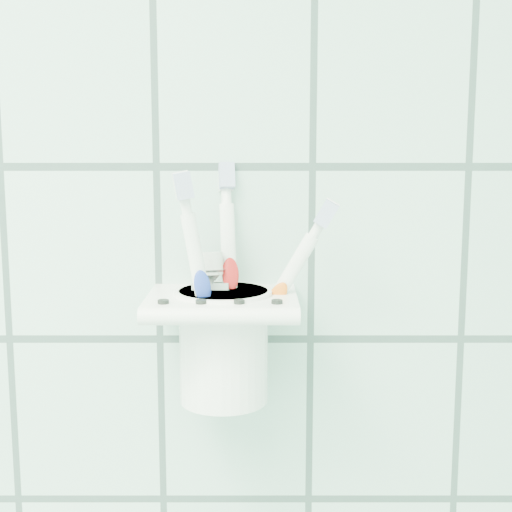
{
  "coord_description": "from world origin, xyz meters",
  "views": [
    {
      "loc": [
        0.67,
        0.53,
        1.44
      ],
      "look_at": [
        0.67,
        1.1,
        1.35
      ],
      "focal_mm": 50.0,
      "sensor_mm": 36.0,
      "label": 1
    }
  ],
  "objects": [
    {
      "name": "toothbrush_pink",
      "position": [
        0.64,
        1.13,
        1.32
      ],
      "size": [
        0.04,
        0.02,
        0.2
      ],
      "rotation": [
        -0.04,
        -0.16,
        0.31
      ],
      "color": "white",
      "rests_on": "cup"
    },
    {
      "name": "toothbrush_orange",
      "position": [
        0.64,
        1.17,
        1.31
      ],
      "size": [
        0.09,
        0.03,
        0.19
      ],
      "rotation": [
        0.03,
        0.52,
        -0.14
      ],
      "color": "white",
      "rests_on": "cup"
    },
    {
      "name": "toothpaste_tube",
      "position": [
        0.64,
        1.15,
        1.29
      ],
      "size": [
        0.04,
        0.03,
        0.13
      ],
      "rotation": [
        -0.12,
        -0.02,
        0.01
      ],
      "color": "silver",
      "rests_on": "cup"
    },
    {
      "name": "cup",
      "position": [
        0.65,
        1.16,
        1.26
      ],
      "size": [
        0.09,
        0.09,
        0.1
      ],
      "color": "white",
      "rests_on": "holder_bracket"
    },
    {
      "name": "toothbrush_blue",
      "position": [
        0.65,
        1.14,
        1.32
      ],
      "size": [
        0.02,
        0.07,
        0.21
      ],
      "rotation": [
        -0.33,
        0.02,
        0.2
      ],
      "color": "white",
      "rests_on": "cup"
    },
    {
      "name": "holder_bracket",
      "position": [
        0.64,
        1.15,
        1.3
      ],
      "size": [
        0.13,
        0.11,
        0.04
      ],
      "color": "white",
      "rests_on": "wall_back"
    }
  ]
}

